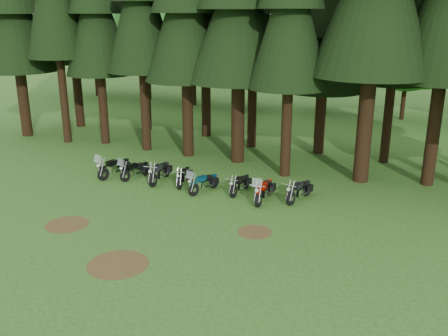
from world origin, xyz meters
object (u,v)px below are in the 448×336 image
(motorcycle_3, at_px, (184,177))
(motorcycle_5, at_px, (240,185))
(motorcycle_1, at_px, (135,170))
(motorcycle_0, at_px, (114,168))
(motorcycle_4, at_px, (204,183))
(motorcycle_6, at_px, (264,191))
(motorcycle_2, at_px, (160,173))
(motorcycle_7, at_px, (299,191))

(motorcycle_3, bearing_deg, motorcycle_5, -11.55)
(motorcycle_1, xyz_separation_m, motorcycle_3, (2.85, 0.14, -0.02))
(motorcycle_0, height_order, motorcycle_4, motorcycle_0)
(motorcycle_0, relative_size, motorcycle_5, 1.15)
(motorcycle_6, bearing_deg, motorcycle_0, 177.26)
(motorcycle_2, height_order, motorcycle_6, motorcycle_6)
(motorcycle_5, xyz_separation_m, motorcycle_7, (2.94, 0.20, 0.03))
(motorcycle_3, xyz_separation_m, motorcycle_5, (3.13, 0.03, 0.00))
(motorcycle_6, bearing_deg, motorcycle_7, 25.03)
(motorcycle_3, height_order, motorcycle_7, motorcycle_7)
(motorcycle_5, distance_m, motorcycle_6, 1.55)
(motorcycle_4, bearing_deg, motorcycle_2, -172.26)
(motorcycle_3, bearing_deg, motorcycle_7, -10.00)
(motorcycle_6, distance_m, motorcycle_7, 1.68)
(motorcycle_4, bearing_deg, motorcycle_0, -164.82)
(motorcycle_3, bearing_deg, motorcycle_2, 171.85)
(motorcycle_4, height_order, motorcycle_5, motorcycle_4)
(motorcycle_0, xyz_separation_m, motorcycle_1, (1.18, 0.22, -0.05))
(motorcycle_2, bearing_deg, motorcycle_0, 179.42)
(motorcycle_0, height_order, motorcycle_7, motorcycle_0)
(motorcycle_2, distance_m, motorcycle_5, 4.48)
(motorcycle_1, height_order, motorcycle_5, motorcycle_1)
(motorcycle_1, relative_size, motorcycle_4, 1.00)
(motorcycle_1, height_order, motorcycle_2, motorcycle_1)
(motorcycle_3, height_order, motorcycle_4, motorcycle_4)
(motorcycle_6, bearing_deg, motorcycle_3, 171.78)
(motorcycle_2, bearing_deg, motorcycle_3, -2.27)
(motorcycle_7, bearing_deg, motorcycle_5, -162.80)
(motorcycle_2, bearing_deg, motorcycle_7, -3.78)
(motorcycle_2, relative_size, motorcycle_7, 1.09)
(motorcycle_3, xyz_separation_m, motorcycle_6, (4.57, -0.52, 0.07))
(motorcycle_2, bearing_deg, motorcycle_6, -10.44)
(motorcycle_0, bearing_deg, motorcycle_6, 11.21)
(motorcycle_3, height_order, motorcycle_6, motorcycle_6)
(motorcycle_2, xyz_separation_m, motorcycle_3, (1.36, 0.10, -0.07))
(motorcycle_6, bearing_deg, motorcycle_1, 175.40)
(motorcycle_4, bearing_deg, motorcycle_3, 175.80)
(motorcycle_0, relative_size, motorcycle_1, 1.13)
(motorcycle_5, xyz_separation_m, motorcycle_6, (1.44, -0.56, 0.07))
(motorcycle_2, relative_size, motorcycle_5, 1.16)
(motorcycle_1, distance_m, motorcycle_2, 1.50)
(motorcycle_0, distance_m, motorcycle_7, 10.12)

